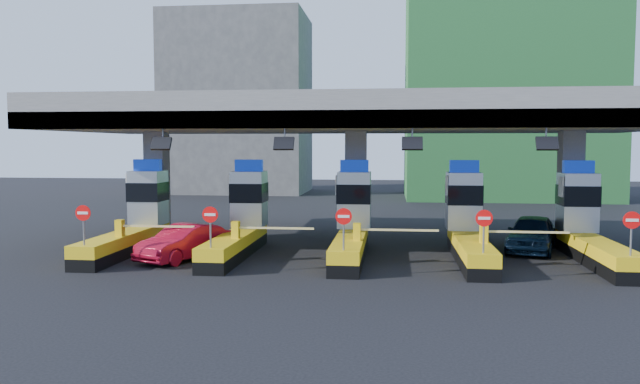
# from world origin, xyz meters

# --- Properties ---
(ground) EXTENTS (120.00, 120.00, 0.00)m
(ground) POSITION_xyz_m (0.00, 0.00, 0.00)
(ground) COLOR black
(ground) RESTS_ON ground
(toll_canopy) EXTENTS (28.00, 12.09, 7.00)m
(toll_canopy) POSITION_xyz_m (0.00, 2.87, 6.13)
(toll_canopy) COLOR slate
(toll_canopy) RESTS_ON ground
(toll_lane_far_left) EXTENTS (4.43, 8.00, 4.16)m
(toll_lane_far_left) POSITION_xyz_m (-10.00, 0.28, 1.40)
(toll_lane_far_left) COLOR black
(toll_lane_far_left) RESTS_ON ground
(toll_lane_left) EXTENTS (4.43, 8.00, 4.16)m
(toll_lane_left) POSITION_xyz_m (-5.00, 0.28, 1.40)
(toll_lane_left) COLOR black
(toll_lane_left) RESTS_ON ground
(toll_lane_center) EXTENTS (4.43, 8.00, 4.16)m
(toll_lane_center) POSITION_xyz_m (0.00, 0.28, 1.40)
(toll_lane_center) COLOR black
(toll_lane_center) RESTS_ON ground
(toll_lane_right) EXTENTS (4.43, 8.00, 4.16)m
(toll_lane_right) POSITION_xyz_m (5.00, 0.28, 1.40)
(toll_lane_right) COLOR black
(toll_lane_right) RESTS_ON ground
(toll_lane_far_right) EXTENTS (4.43, 8.00, 4.16)m
(toll_lane_far_right) POSITION_xyz_m (10.00, 0.28, 1.40)
(toll_lane_far_right) COLOR black
(toll_lane_far_right) RESTS_ON ground
(bg_building_scaffold) EXTENTS (18.00, 12.00, 28.00)m
(bg_building_scaffold) POSITION_xyz_m (12.00, 32.00, 14.00)
(bg_building_scaffold) COLOR #1E5926
(bg_building_scaffold) RESTS_ON ground
(bg_building_concrete) EXTENTS (14.00, 10.00, 18.00)m
(bg_building_concrete) POSITION_xyz_m (-14.00, 36.00, 9.00)
(bg_building_concrete) COLOR #4C4C49
(bg_building_concrete) RESTS_ON ground
(van) EXTENTS (3.35, 5.23, 1.66)m
(van) POSITION_xyz_m (8.09, 1.93, 0.83)
(van) COLOR black
(van) RESTS_ON ground
(red_car) EXTENTS (3.31, 4.76, 1.49)m
(red_car) POSITION_xyz_m (-6.93, -1.90, 0.74)
(red_car) COLOR maroon
(red_car) RESTS_ON ground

